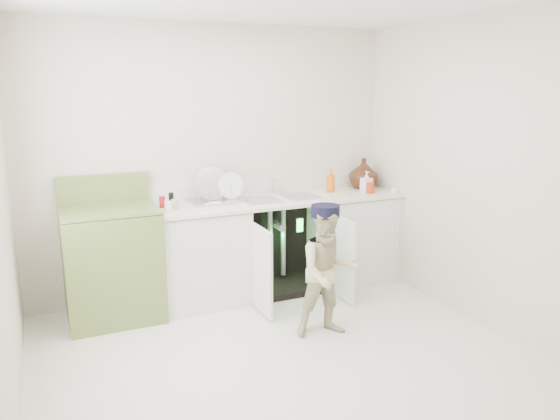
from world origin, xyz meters
name	(u,v)px	position (x,y,z in m)	size (l,w,h in m)	color
ground	(280,353)	(0.00, 0.00, 0.00)	(3.50, 3.50, 0.00)	beige
room_shell	(280,188)	(0.00, 0.00, 1.25)	(6.00, 5.50, 1.26)	beige
counter_run	(283,242)	(0.58, 1.21, 0.47)	(2.44, 1.02, 1.21)	silver
avocado_stove	(112,262)	(-1.02, 1.18, 0.49)	(0.77, 0.65, 1.20)	olive
repair_worker	(328,271)	(0.48, 0.14, 0.53)	(0.56, 0.96, 1.06)	beige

